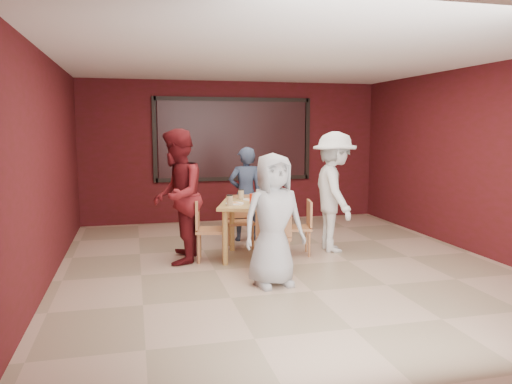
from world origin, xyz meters
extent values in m
plane|color=tan|center=(0.00, 0.00, 0.00)|extent=(7.00, 7.00, 0.00)
cube|color=black|center=(0.00, 3.45, 1.65)|extent=(3.00, 0.02, 1.50)
cube|color=tan|center=(-0.26, 0.48, 0.79)|extent=(1.29, 1.29, 0.04)
cylinder|color=tan|center=(-0.53, 0.99, 0.38)|extent=(0.08, 0.08, 0.77)
cylinder|color=tan|center=(0.25, 0.74, 0.38)|extent=(0.08, 0.08, 0.77)
cylinder|color=tan|center=(-0.78, 0.21, 0.38)|extent=(0.08, 0.08, 0.77)
cylinder|color=tan|center=(0.00, -0.04, 0.38)|extent=(0.08, 0.08, 0.77)
cylinder|color=white|center=(-0.26, 0.15, 0.82)|extent=(0.26, 0.26, 0.01)
cone|color=#F2B055|center=(-0.26, 0.15, 0.83)|extent=(0.24, 0.24, 0.02)
cylinder|color=beige|center=(-0.12, 0.05, 0.88)|extent=(0.09, 0.09, 0.14)
cylinder|color=black|center=(-0.12, 0.05, 0.96)|extent=(0.09, 0.09, 0.01)
cylinder|color=white|center=(-0.26, 0.80, 0.82)|extent=(0.26, 0.26, 0.01)
cone|color=#F2B055|center=(-0.26, 0.80, 0.83)|extent=(0.24, 0.24, 0.02)
cylinder|color=beige|center=(-0.40, 0.90, 0.88)|extent=(0.09, 0.09, 0.14)
cylinder|color=black|center=(-0.40, 0.90, 0.96)|extent=(0.09, 0.09, 0.01)
cylinder|color=white|center=(-0.59, 0.48, 0.82)|extent=(0.26, 0.26, 0.01)
cone|color=#F2B055|center=(-0.59, 0.48, 0.83)|extent=(0.24, 0.24, 0.02)
cylinder|color=beige|center=(-0.69, 0.34, 0.88)|extent=(0.09, 0.09, 0.14)
cylinder|color=black|center=(-0.69, 0.34, 0.96)|extent=(0.09, 0.09, 0.01)
cylinder|color=white|center=(0.06, 0.48, 0.82)|extent=(0.26, 0.26, 0.01)
cone|color=#F2B055|center=(0.06, 0.48, 0.83)|extent=(0.24, 0.24, 0.02)
cylinder|color=beige|center=(0.16, 0.62, 0.88)|extent=(0.09, 0.09, 0.14)
cylinder|color=black|center=(0.16, 0.62, 0.96)|extent=(0.09, 0.09, 0.01)
cylinder|color=white|center=(-0.18, 0.45, 0.86)|extent=(0.06, 0.06, 0.10)
cylinder|color=white|center=(-0.24, 0.39, 0.85)|extent=(0.05, 0.05, 0.08)
cylinder|color=#B9260D|center=(-0.35, 0.42, 0.88)|extent=(0.07, 0.07, 0.15)
cube|color=black|center=(-0.26, 0.47, 0.86)|extent=(0.13, 0.09, 0.11)
cube|color=#C2744B|center=(-0.19, -0.20, 0.47)|extent=(0.58, 0.58, 0.04)
cylinder|color=#C2744B|center=(0.04, -0.09, 0.23)|extent=(0.04, 0.04, 0.45)
cylinder|color=#C2744B|center=(-0.31, 0.03, 0.23)|extent=(0.04, 0.04, 0.45)
cylinder|color=#C2744B|center=(-0.08, -0.44, 0.23)|extent=(0.04, 0.04, 0.45)
cylinder|color=#C2744B|center=(-0.43, -0.32, 0.23)|extent=(0.04, 0.04, 0.45)
cube|color=#C2744B|center=(-0.26, -0.40, 0.74)|extent=(0.45, 0.18, 0.44)
cube|color=#C2744B|center=(-0.36, 1.15, 0.40)|extent=(0.40, 0.40, 0.04)
cylinder|color=#C2744B|center=(-0.52, 0.99, 0.19)|extent=(0.03, 0.03, 0.39)
cylinder|color=#C2744B|center=(-0.20, 0.98, 0.19)|extent=(0.03, 0.03, 0.39)
cylinder|color=#C2744B|center=(-0.52, 1.31, 0.19)|extent=(0.03, 0.03, 0.39)
cylinder|color=#C2744B|center=(-0.20, 1.30, 0.19)|extent=(0.03, 0.03, 0.39)
cube|color=#C2744B|center=(-0.36, 1.33, 0.63)|extent=(0.40, 0.04, 0.38)
cube|color=#C2744B|center=(-0.93, 0.50, 0.44)|extent=(0.50, 0.50, 0.04)
cylinder|color=#C2744B|center=(-0.79, 0.30, 0.21)|extent=(0.04, 0.04, 0.42)
cylinder|color=#C2744B|center=(-0.72, 0.64, 0.21)|extent=(0.04, 0.04, 0.42)
cylinder|color=#C2744B|center=(-1.13, 0.36, 0.21)|extent=(0.04, 0.04, 0.42)
cylinder|color=#C2744B|center=(-1.06, 0.70, 0.21)|extent=(0.04, 0.04, 0.42)
cube|color=#C2744B|center=(-1.12, 0.53, 0.68)|extent=(0.11, 0.43, 0.41)
cube|color=#C2744B|center=(0.37, 0.52, 0.40)|extent=(0.47, 0.47, 0.04)
cylinder|color=#C2744B|center=(0.25, 0.71, 0.19)|extent=(0.03, 0.03, 0.38)
cylinder|color=#C2744B|center=(0.18, 0.40, 0.19)|extent=(0.03, 0.03, 0.38)
cylinder|color=#C2744B|center=(0.56, 0.65, 0.19)|extent=(0.03, 0.03, 0.38)
cylinder|color=#C2744B|center=(0.49, 0.34, 0.19)|extent=(0.03, 0.03, 0.38)
cube|color=#C2744B|center=(0.54, 0.49, 0.63)|extent=(0.11, 0.39, 0.37)
imported|color=#ACACAC|center=(-0.38, -0.79, 0.80)|extent=(0.86, 0.63, 1.60)
imported|color=#2D3850|center=(-0.17, 1.63, 0.78)|extent=(0.58, 0.38, 1.57)
imported|color=#5F1216|center=(-1.40, 0.53, 0.94)|extent=(0.88, 1.04, 1.87)
imported|color=silver|center=(0.99, 0.63, 0.91)|extent=(0.79, 1.24, 1.83)
camera|label=1|loc=(-1.97, -6.40, 1.90)|focal=35.00mm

